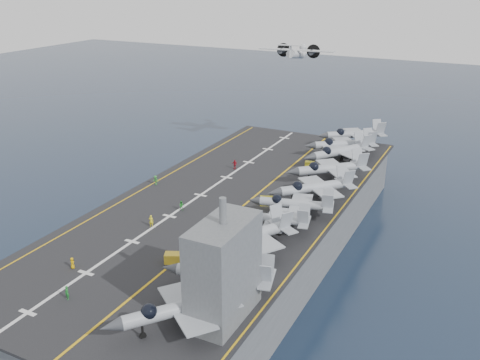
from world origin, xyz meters
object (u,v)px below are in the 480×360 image
at_px(fighter_jet_0, 179,307).
at_px(island_superstructure, 223,259).
at_px(transport_plane, 296,55).
at_px(tow_cart_a, 173,258).

bearing_deg(fighter_jet_0, island_superstructure, 51.63).
height_order(island_superstructure, transport_plane, transport_plane).
height_order(island_superstructure, fighter_jet_0, island_superstructure).
relative_size(fighter_jet_0, transport_plane, 0.86).
height_order(fighter_jet_0, tow_cart_a, fighter_jet_0).
bearing_deg(tow_cart_a, fighter_jet_0, -53.59).
distance_m(island_superstructure, transport_plane, 94.57).
xyz_separation_m(island_superstructure, tow_cart_a, (-12.13, 7.65, -6.81)).
relative_size(island_superstructure, transport_plane, 0.69).
xyz_separation_m(fighter_jet_0, tow_cart_a, (-8.77, 11.89, -2.02)).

